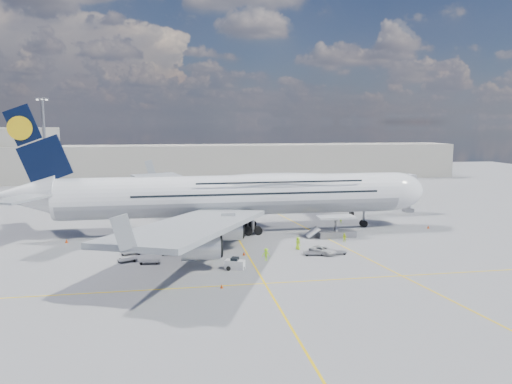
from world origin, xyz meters
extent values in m
plane|color=gray|center=(0.00, 0.00, 0.00)|extent=(300.00, 300.00, 0.00)
cube|color=yellow|center=(0.00, 0.00, 0.01)|extent=(0.25, 220.00, 0.01)
cube|color=yellow|center=(0.00, -20.00, 0.01)|extent=(120.00, 0.25, 0.01)
cube|color=yellow|center=(14.00, 10.00, 0.01)|extent=(14.16, 99.06, 0.01)
cylinder|color=white|center=(0.00, 10.00, 6.80)|extent=(62.00, 7.20, 7.20)
cylinder|color=#9EA0A5|center=(0.00, 10.00, 6.65)|extent=(60.76, 7.13, 7.13)
ellipsoid|color=white|center=(8.00, 10.00, 8.78)|extent=(36.00, 6.84, 3.76)
ellipsoid|color=white|center=(31.00, 10.00, 6.80)|extent=(11.52, 7.20, 7.20)
ellipsoid|color=black|center=(34.24, 10.00, 7.40)|extent=(3.84, 4.16, 1.44)
cone|color=white|center=(-35.50, 10.00, 7.60)|extent=(10.00, 6.84, 6.84)
cube|color=black|center=(-33.50, 10.00, 16.40)|extent=(11.02, 0.46, 14.61)
cylinder|color=yellow|center=(-35.60, 10.00, 18.90)|extent=(4.00, 0.60, 4.00)
cube|color=#999EA3|center=(-8.00, 30.00, 5.60)|extent=(25.49, 39.15, 3.35)
cube|color=#999EA3|center=(-8.00, -10.00, 5.60)|extent=(25.49, 39.15, 3.35)
cylinder|color=#B7BABF|center=(-3.00, 22.50, 3.20)|extent=(5.20, 3.50, 3.50)
cylinder|color=#B7BABF|center=(-7.50, 33.00, 3.20)|extent=(5.20, 3.50, 3.50)
cylinder|color=#B7BABF|center=(-3.00, -2.50, 3.20)|extent=(5.20, 3.50, 3.50)
cylinder|color=#B7BABF|center=(-7.50, -13.00, 3.20)|extent=(5.20, 3.50, 3.50)
cylinder|color=gray|center=(25.00, 10.00, 2.20)|extent=(0.44, 0.44, 3.80)
cylinder|color=black|center=(25.00, 10.00, 0.65)|extent=(1.30, 0.90, 1.30)
cylinder|color=gray|center=(0.00, 10.00, 2.20)|extent=(0.56, 0.56, 3.80)
cylinder|color=black|center=(0.00, 13.20, 0.75)|extent=(1.50, 0.90, 1.50)
cube|color=#B7B7BC|center=(25.00, 18.60, 7.10)|extent=(3.00, 10.00, 2.60)
cube|color=#B7B7BC|center=(33.00, 23.60, 7.10)|extent=(18.00, 3.00, 2.60)
cylinder|color=gray|center=(27.00, 21.60, 3.55)|extent=(0.80, 0.80, 7.10)
cylinder|color=black|center=(27.00, 21.60, 0.45)|extent=(0.90, 0.80, 0.90)
cylinder|color=gray|center=(41.00, 23.60, 3.55)|extent=(1.00, 1.00, 7.10)
cube|color=gray|center=(41.00, 23.60, 0.40)|extent=(2.00, 2.00, 0.80)
cylinder|color=#B7B7BC|center=(25.00, 14.80, 7.10)|extent=(3.60, 3.60, 2.80)
cube|color=silver|center=(17.00, 2.90, 3.50)|extent=(6.50, 3.20, 0.35)
cube|color=gray|center=(17.00, 2.90, 0.55)|extent=(6.50, 3.20, 1.10)
cube|color=gray|center=(17.00, 2.90, 2.05)|extent=(0.22, 1.99, 3.00)
cylinder|color=black|center=(14.40, 1.70, 0.35)|extent=(0.70, 0.30, 0.70)
cube|color=silver|center=(12.80, 2.90, 1.00)|extent=(2.16, 2.60, 1.60)
cylinder|color=gray|center=(-40.00, 45.00, 12.50)|extent=(0.70, 0.70, 25.00)
cube|color=gray|center=(-40.00, 45.00, 25.20)|extent=(3.00, 0.40, 0.60)
cube|color=#B2AD9E|center=(0.00, 95.00, 6.00)|extent=(180.00, 16.00, 12.00)
cube|color=#193814|center=(40.00, 140.00, 4.00)|extent=(160.00, 6.00, 8.00)
cube|color=gray|center=(-17.66, -6.93, 0.30)|extent=(2.93, 2.27, 0.16)
cylinder|color=black|center=(-18.70, -7.45, 0.19)|extent=(0.38, 0.16, 0.38)
cylinder|color=black|center=(-16.62, -6.41, 0.19)|extent=(0.38, 0.16, 0.38)
cube|color=gray|center=(-11.53, -4.21, 0.32)|extent=(2.99, 2.07, 0.16)
cylinder|color=black|center=(-12.62, -4.75, 0.20)|extent=(0.40, 0.16, 0.40)
cylinder|color=black|center=(-10.44, -3.66, 0.20)|extent=(0.40, 0.16, 0.40)
cube|color=gray|center=(-14.50, -8.47, 0.32)|extent=(2.87, 1.75, 0.16)
cylinder|color=black|center=(-15.59, -9.02, 0.20)|extent=(0.40, 0.16, 0.40)
cylinder|color=black|center=(-13.41, -7.92, 0.20)|extent=(0.40, 0.16, 0.40)
cube|color=gray|center=(-17.38, -2.86, 0.34)|extent=(3.34, 2.67, 0.18)
cylinder|color=black|center=(-18.56, -3.46, 0.22)|extent=(0.43, 0.18, 0.43)
cylinder|color=black|center=(-16.20, -2.27, 0.22)|extent=(0.43, 0.18, 0.43)
cube|color=gray|center=(13.28, -8.23, 0.33)|extent=(2.96, 1.73, 0.17)
cylinder|color=black|center=(12.14, -8.80, 0.21)|extent=(0.42, 0.17, 0.42)
cylinder|color=black|center=(14.42, -7.66, 0.21)|extent=(0.42, 0.17, 0.42)
cube|color=gray|center=(9.75, -8.05, 0.34)|extent=(3.04, 1.78, 0.18)
cylinder|color=black|center=(8.58, -8.64, 0.21)|extent=(0.43, 0.18, 0.43)
cylinder|color=black|center=(10.93, -7.47, 0.21)|extent=(0.43, 0.18, 0.43)
cube|color=white|center=(-2.89, -13.36, 0.66)|extent=(2.91, 2.20, 1.23)
cube|color=black|center=(-2.89, -13.36, 1.41)|extent=(1.32, 1.42, 0.47)
cylinder|color=black|center=(-3.83, -13.88, 0.30)|extent=(0.60, 0.24, 0.60)
cylinder|color=black|center=(-1.95, -12.85, 0.30)|extent=(0.60, 0.24, 0.60)
cube|color=gray|center=(-4.12, 31.31, 1.13)|extent=(7.84, 4.94, 2.26)
cube|color=white|center=(-4.91, 31.31, 3.28)|extent=(6.05, 4.43, 2.49)
cube|color=white|center=(-1.29, 31.31, 2.15)|extent=(2.77, 3.12, 1.81)
cube|color=black|center=(-0.50, 31.31, 2.38)|extent=(0.89, 2.20, 1.02)
cylinder|color=black|center=(-1.63, 30.01, 0.62)|extent=(1.24, 0.40, 1.24)
cylinder|color=black|center=(-6.61, 32.62, 0.62)|extent=(1.24, 0.40, 1.24)
cube|color=#DE450B|center=(-4.91, 31.31, 2.49)|extent=(6.12, 4.50, 0.57)
cube|color=gray|center=(-21.49, 46.17, 1.04)|extent=(7.05, 3.45, 2.08)
cube|color=white|center=(-22.22, 46.17, 3.02)|extent=(5.32, 3.29, 2.29)
cube|color=white|center=(-18.89, 46.17, 1.98)|extent=(2.20, 2.64, 1.66)
cube|color=black|center=(-18.16, 46.17, 2.18)|extent=(0.45, 2.08, 0.94)
cylinder|color=black|center=(-19.20, 44.98, 0.57)|extent=(1.14, 0.36, 1.14)
cylinder|color=black|center=(-23.78, 47.37, 0.57)|extent=(1.14, 0.36, 1.14)
imported|color=silver|center=(11.35, -7.78, 0.61)|extent=(4.20, 4.73, 1.22)
imported|color=#B9FF1A|center=(21.98, 14.14, 0.90)|extent=(0.79, 0.74, 1.81)
imported|color=#DAFF1A|center=(17.11, -1.30, 0.78)|extent=(0.95, 0.96, 1.56)
imported|color=#A5FF1A|center=(-11.92, -3.37, 0.81)|extent=(0.46, 0.98, 1.62)
imported|color=#B5F619|center=(8.27, -4.52, 1.01)|extent=(0.99, 1.16, 2.01)
imported|color=#A9FF1A|center=(2.10, -10.02, 0.93)|extent=(1.29, 0.84, 1.87)
cone|color=#DE450B|center=(36.48, 6.50, 0.30)|extent=(0.47, 0.47, 0.60)
cube|color=#DE450B|center=(36.48, 6.50, 0.02)|extent=(0.41, 0.41, 0.03)
cone|color=#DE450B|center=(-6.74, 17.82, 0.26)|extent=(0.41, 0.41, 0.52)
cube|color=#DE450B|center=(-6.74, 17.82, 0.01)|extent=(0.36, 0.36, 0.03)
cone|color=#DE450B|center=(-18.47, 28.59, 0.27)|extent=(0.43, 0.43, 0.55)
cube|color=#DE450B|center=(-18.47, 28.59, 0.01)|extent=(0.37, 0.37, 0.03)
cone|color=#DE450B|center=(-0.60, -6.43, 0.29)|extent=(0.45, 0.45, 0.57)
cube|color=#DE450B|center=(-0.60, -6.43, 0.02)|extent=(0.39, 0.39, 0.03)
cone|color=#DE450B|center=(-5.48, -20.83, 0.24)|extent=(0.38, 0.38, 0.49)
cube|color=#DE450B|center=(-5.48, -20.83, 0.01)|extent=(0.33, 0.33, 0.03)
cone|color=#DE450B|center=(-28.52, 6.38, 0.32)|extent=(0.50, 0.50, 0.63)
cube|color=#DE450B|center=(-28.52, 6.38, 0.02)|extent=(0.43, 0.43, 0.03)
camera|label=1|loc=(-11.33, -78.68, 19.89)|focal=35.00mm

